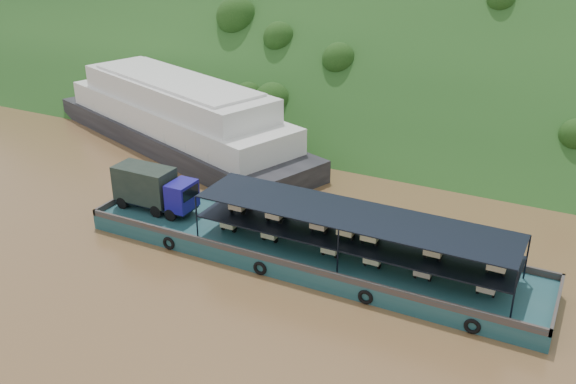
% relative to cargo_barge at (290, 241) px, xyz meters
% --- Properties ---
extents(ground, '(160.00, 160.00, 0.00)m').
position_rel_cargo_barge_xyz_m(ground, '(-0.17, 0.92, -1.19)').
color(ground, brown).
rests_on(ground, ground).
extents(hillside, '(140.00, 39.60, 39.60)m').
position_rel_cargo_barge_xyz_m(hillside, '(-0.17, 36.92, -1.19)').
color(hillside, '#1A3D16').
rests_on(hillside, ground).
extents(cargo_barge, '(35.00, 7.18, 4.77)m').
position_rel_cargo_barge_xyz_m(cargo_barge, '(0.00, 0.00, 0.00)').
color(cargo_barge, '#133E44').
rests_on(cargo_barge, ground).
extents(passenger_ferry, '(37.67, 21.11, 7.44)m').
position_rel_cargo_barge_xyz_m(passenger_ferry, '(-21.62, 15.85, 2.03)').
color(passenger_ferry, black).
rests_on(passenger_ferry, ground).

